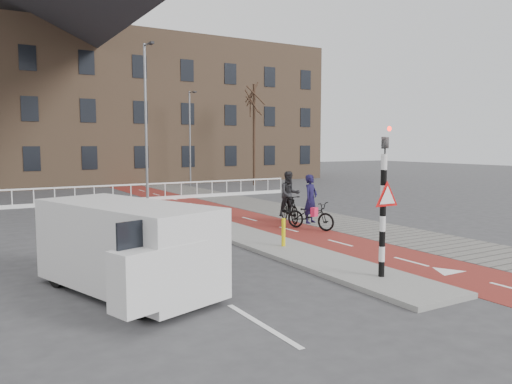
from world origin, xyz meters
TOP-DOWN VIEW (x-y plane):
  - ground at (0.00, 0.00)m, footprint 120.00×120.00m
  - bike_lane at (1.50, 10.00)m, footprint 2.50×60.00m
  - sidewalk at (4.30, 10.00)m, footprint 3.00×60.00m
  - curb_island at (-0.70, 4.00)m, footprint 1.80×16.00m
  - traffic_signal at (-0.60, -2.02)m, footprint 0.80×0.80m
  - bollard at (-0.66, 2.09)m, footprint 0.12×0.12m
  - cyclist_near at (2.24, 4.60)m, footprint 1.42×2.12m
  - cyclist_far at (2.45, 6.35)m, footprint 1.05×2.05m
  - van at (-6.02, 0.16)m, footprint 3.18×4.91m
  - railing at (-5.00, 17.00)m, footprint 28.00×0.10m
  - townhouse_row at (-3.00, 32.00)m, footprint 46.00×10.00m
  - tree_right at (10.54, 23.13)m, footprint 0.22×0.22m
  - streetlight_near at (-1.48, 12.62)m, footprint 0.12×0.12m
  - streetlight_right at (5.84, 24.71)m, footprint 0.12×0.12m

SIDE VIEW (x-z plane):
  - ground at x=0.00m, z-range 0.00..0.00m
  - bike_lane at x=1.50m, z-range 0.00..0.01m
  - sidewalk at x=4.30m, z-range 0.00..0.01m
  - curb_island at x=-0.70m, z-range 0.00..0.12m
  - railing at x=-5.00m, z-range -0.19..0.80m
  - bollard at x=-0.66m, z-range 0.12..0.97m
  - cyclist_near at x=2.24m, z-range -0.33..1.74m
  - cyclist_far at x=2.45m, z-range -0.17..1.93m
  - van at x=-6.02m, z-range 0.05..2.02m
  - traffic_signal at x=-0.60m, z-range 0.15..3.83m
  - streetlight_right at x=5.84m, z-range 0.00..7.13m
  - tree_right at x=10.54m, z-range 0.00..7.78m
  - streetlight_near at x=-1.48m, z-range 0.00..7.87m
  - townhouse_row at x=-3.00m, z-range -0.14..15.76m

